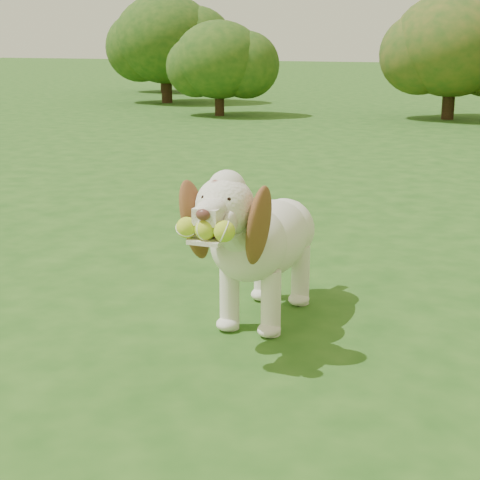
% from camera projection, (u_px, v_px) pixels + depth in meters
% --- Properties ---
extents(ground, '(80.00, 80.00, 0.00)m').
position_uv_depth(ground, '(216.00, 364.00, 2.60)').
color(ground, '#204D16').
rests_on(ground, ground).
extents(dog, '(0.39, 1.04, 0.68)m').
position_uv_depth(dog, '(260.00, 236.00, 2.89)').
color(dog, white).
rests_on(dog, ground).
extents(shrub_a, '(1.38, 1.38, 1.43)m').
position_uv_depth(shrub_a, '(219.00, 60.00, 11.16)').
color(shrub_a, '#382314').
rests_on(shrub_a, ground).
extents(shrub_g, '(1.89, 1.89, 1.96)m').
position_uv_depth(shrub_g, '(164.00, 40.00, 16.51)').
color(shrub_g, '#382314').
rests_on(shrub_g, ground).
extents(shrub_e, '(1.90, 1.90, 1.96)m').
position_uv_depth(shrub_e, '(166.00, 39.00, 13.49)').
color(shrub_e, '#382314').
rests_on(shrub_e, ground).
extents(shrub_b, '(1.75, 1.75, 1.81)m').
position_uv_depth(shrub_b, '(453.00, 45.00, 10.56)').
color(shrub_b, '#382314').
rests_on(shrub_b, ground).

